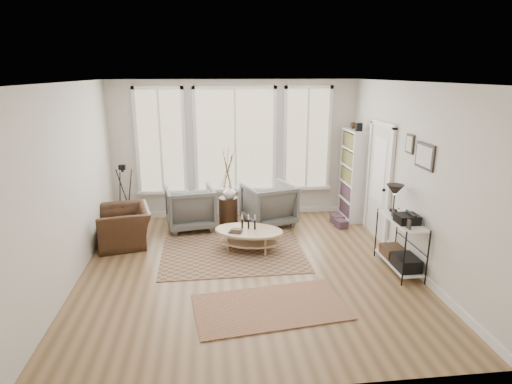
{
  "coord_description": "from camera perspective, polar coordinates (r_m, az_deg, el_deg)",
  "views": [
    {
      "loc": [
        -0.58,
        -6.25,
        3.04
      ],
      "look_at": [
        0.2,
        0.6,
        1.1
      ],
      "focal_mm": 30.0,
      "sensor_mm": 36.0,
      "label": 1
    }
  ],
  "objects": [
    {
      "name": "room",
      "position": [
        6.51,
        -1.01,
        1.36
      ],
      "size": [
        5.5,
        5.54,
        2.9
      ],
      "color": "olive",
      "rests_on": "ground"
    },
    {
      "name": "bay_window",
      "position": [
        9.09,
        -2.78,
        6.64
      ],
      "size": [
        4.14,
        0.12,
        2.24
      ],
      "color": "#D8C888",
      "rests_on": "ground"
    },
    {
      "name": "door",
      "position": [
        8.26,
        16.11,
        1.68
      ],
      "size": [
        0.09,
        1.06,
        2.22
      ],
      "color": "silver",
      "rests_on": "ground"
    },
    {
      "name": "bookcase",
      "position": [
        9.23,
        12.76,
        2.27
      ],
      "size": [
        0.31,
        0.85,
        2.06
      ],
      "color": "white",
      "rests_on": "ground"
    },
    {
      "name": "low_shelf",
      "position": [
        7.11,
        18.69,
        -5.98
      ],
      "size": [
        0.38,
        1.08,
        1.3
      ],
      "color": "white",
      "rests_on": "ground"
    },
    {
      "name": "wall_art",
      "position": [
        6.86,
        21.1,
        4.91
      ],
      "size": [
        0.04,
        0.88,
        0.44
      ],
      "color": "black",
      "rests_on": "ground"
    },
    {
      "name": "rug_main",
      "position": [
        7.5,
        -3.1,
        -8.17
      ],
      "size": [
        2.46,
        1.86,
        0.01
      ],
      "primitive_type": "cube",
      "rotation": [
        0.0,
        0.0,
        0.01
      ],
      "color": "brown",
      "rests_on": "ground"
    },
    {
      "name": "rug_runner",
      "position": [
        5.92,
        1.9,
        -15.02
      ],
      "size": [
        2.13,
        1.36,
        0.01
      ],
      "primitive_type": "cube",
      "rotation": [
        0.0,
        0.0,
        0.13
      ],
      "color": "brown",
      "rests_on": "ground"
    },
    {
      "name": "coffee_table",
      "position": [
        7.52,
        -1.02,
        -5.67
      ],
      "size": [
        1.38,
        1.1,
        0.55
      ],
      "color": "tan",
      "rests_on": "ground"
    },
    {
      "name": "armchair_left",
      "position": [
        8.65,
        -8.75,
        -2.03
      ],
      "size": [
        1.06,
        1.08,
        0.86
      ],
      "primitive_type": "imported",
      "rotation": [
        0.0,
        0.0,
        3.31
      ],
      "color": "slate",
      "rests_on": "ground"
    },
    {
      "name": "armchair_right",
      "position": [
        8.75,
        1.69,
        -1.62
      ],
      "size": [
        1.16,
        1.18,
        0.87
      ],
      "primitive_type": "imported",
      "rotation": [
        0.0,
        0.0,
        3.44
      ],
      "color": "slate",
      "rests_on": "ground"
    },
    {
      "name": "side_table",
      "position": [
        8.67,
        -3.77,
        0.51
      ],
      "size": [
        0.38,
        0.38,
        1.6
      ],
      "color": "#3D2516",
      "rests_on": "ground"
    },
    {
      "name": "vase",
      "position": [
        8.64,
        -3.57,
        0.02
      ],
      "size": [
        0.32,
        0.32,
        0.27
      ],
      "primitive_type": "imported",
      "rotation": [
        0.0,
        0.0,
        0.26
      ],
      "color": "silver",
      "rests_on": "side_table"
    },
    {
      "name": "accent_chair",
      "position": [
        8.14,
        -17.21,
        -4.39
      ],
      "size": [
        1.23,
        1.13,
        0.68
      ],
      "primitive_type": "imported",
      "rotation": [
        0.0,
        0.0,
        -1.34
      ],
      "color": "#3D2516",
      "rests_on": "ground"
    },
    {
      "name": "tripod_camera",
      "position": [
        8.88,
        -17.07,
        -0.95
      ],
      "size": [
        0.46,
        0.46,
        1.3
      ],
      "color": "black",
      "rests_on": "ground"
    },
    {
      "name": "book_stack_near",
      "position": [
        9.06,
        10.78,
        -3.6
      ],
      "size": [
        0.26,
        0.31,
        0.17
      ],
      "primitive_type": "cube",
      "rotation": [
        0.0,
        0.0,
        0.19
      ],
      "color": "maroon",
      "rests_on": "ground"
    },
    {
      "name": "book_stack_far",
      "position": [
        8.83,
        11.27,
        -4.19
      ],
      "size": [
        0.24,
        0.29,
        0.16
      ],
      "primitive_type": "cube",
      "rotation": [
        0.0,
        0.0,
        0.21
      ],
      "color": "maroon",
      "rests_on": "ground"
    }
  ]
}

